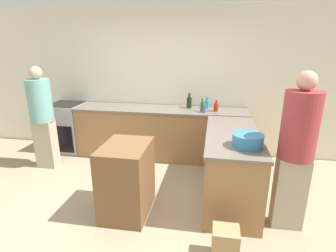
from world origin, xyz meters
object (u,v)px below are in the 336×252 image
dish_soap_bottle (207,104)px  water_bottle_blue (205,108)px  island_table (127,179)px  mixing_bowl (248,140)px  olive_oil_bottle (202,106)px  hot_sauce_bottle (216,107)px  range_oven (68,127)px  wine_bottle_dark (189,102)px  person_at_peninsula (296,148)px  paper_bag (225,243)px  person_by_range (42,115)px

dish_soap_bottle → water_bottle_blue: (-0.03, -0.32, -0.01)m
island_table → mixing_bowl: 1.51m
dish_soap_bottle → water_bottle_blue: dish_soap_bottle is taller
island_table → olive_oil_bottle: 1.94m
olive_oil_bottle → hot_sauce_bottle: bearing=16.1°
range_oven → wine_bottle_dark: bearing=2.6°
wine_bottle_dark → person_at_peninsula: size_ratio=0.15×
range_oven → hot_sauce_bottle: (2.86, -0.04, 0.53)m
water_bottle_blue → hot_sauce_bottle: bearing=35.7°
island_table → wine_bottle_dark: wine_bottle_dark is taller
wine_bottle_dark → dish_soap_bottle: bearing=6.4°
wine_bottle_dark → mixing_bowl: bearing=-64.3°
mixing_bowl → person_at_peninsula: (0.49, -0.08, -0.03)m
island_table → dish_soap_bottle: (0.88, 1.92, 0.55)m
olive_oil_bottle → paper_bag: bearing=-80.4°
island_table → paper_bag: (1.18, -0.56, -0.28)m
water_bottle_blue → mixing_bowl: bearing=-69.3°
paper_bag → range_oven: bearing=142.1°
water_bottle_blue → person_by_range: bearing=-167.0°
wine_bottle_dark → paper_bag: 2.67m
mixing_bowl → wine_bottle_dark: size_ratio=1.30×
person_at_peninsula → dish_soap_bottle: bearing=118.8°
water_bottle_blue → paper_bag: water_bottle_blue is taller
hot_sauce_bottle → olive_oil_bottle: 0.25m
mixing_bowl → water_bottle_blue: (-0.55, 1.45, 0.00)m
water_bottle_blue → range_oven: bearing=176.1°
water_bottle_blue → person_by_range: person_by_range is taller
wine_bottle_dark → water_bottle_blue: wine_bottle_dark is taller
dish_soap_bottle → olive_oil_bottle: 0.27m
island_table → water_bottle_blue: 1.89m
island_table → mixing_bowl: (1.40, 0.15, 0.55)m
person_by_range → paper_bag: (2.95, -1.55, -0.75)m
hot_sauce_bottle → paper_bag: hot_sauce_bottle is taller
hot_sauce_bottle → water_bottle_blue: (-0.19, -0.14, -0.01)m
mixing_bowl → hot_sauce_bottle: hot_sauce_bottle is taller
range_oven → dish_soap_bottle: size_ratio=4.66×
dish_soap_bottle → hot_sauce_bottle: size_ratio=1.02×
hot_sauce_bottle → person_at_peninsula: bearing=-62.9°
person_at_peninsula → hot_sauce_bottle: bearing=117.1°
range_oven → wine_bottle_dark: size_ratio=3.49×
mixing_bowl → wine_bottle_dark: wine_bottle_dark is taller
island_table → person_at_peninsula: person_at_peninsula is taller
olive_oil_bottle → paper_bag: 2.41m
range_oven → island_table: size_ratio=1.04×
range_oven → paper_bag: range_oven is taller
paper_bag → person_by_range: bearing=152.2°
island_table → person_at_peninsula: bearing=2.2°
person_at_peninsula → person_by_range: bearing=165.9°
range_oven → person_at_peninsula: person_at_peninsula is taller
hot_sauce_bottle → paper_bag: (0.14, -2.29, -0.84)m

